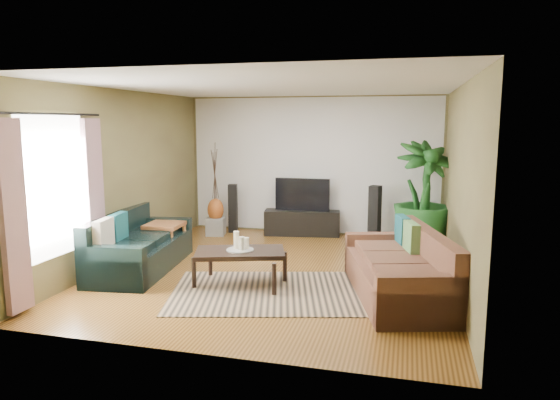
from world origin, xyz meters
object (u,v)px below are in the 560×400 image
(television, at_px, (302,194))
(speaker_left, at_px, (233,208))
(potted_plant, at_px, (423,196))
(vase, at_px, (216,210))
(side_table, at_px, (165,241))
(sofa_left, at_px, (141,242))
(tv_stand, at_px, (302,223))
(pedestal, at_px, (216,226))
(sofa_right, at_px, (397,264))
(coffee_table, at_px, (240,268))
(speaker_right, at_px, (375,214))

(television, xyz_separation_m, speaker_left, (-1.41, -0.09, -0.32))
(potted_plant, bearing_deg, vase, 178.53)
(television, distance_m, side_table, 2.92)
(sofa_left, bearing_deg, tv_stand, -40.27)
(side_table, bearing_deg, speaker_left, 79.55)
(sofa_left, height_order, television, television)
(television, bearing_deg, side_table, -128.85)
(tv_stand, bearing_deg, pedestal, -173.81)
(television, distance_m, vase, 1.72)
(television, bearing_deg, sofa_right, -58.93)
(coffee_table, height_order, speaker_left, speaker_left)
(coffee_table, bearing_deg, television, 69.04)
(speaker_right, height_order, potted_plant, potted_plant)
(vase, xyz_separation_m, side_table, (-0.17, -1.80, -0.21))
(television, bearing_deg, coffee_table, -93.22)
(sofa_left, bearing_deg, side_table, -12.93)
(sofa_right, distance_m, speaker_right, 2.97)
(pedestal, bearing_deg, television, 15.03)
(sofa_left, relative_size, speaker_right, 2.05)
(television, relative_size, potted_plant, 0.57)
(coffee_table, height_order, vase, vase)
(sofa_right, bearing_deg, speaker_left, -148.53)
(side_table, bearing_deg, pedestal, 84.72)
(sofa_left, xyz_separation_m, side_table, (0.06, 0.62, -0.13))
(coffee_table, distance_m, pedestal, 3.13)
(speaker_left, bearing_deg, sofa_left, -112.83)
(television, relative_size, side_table, 1.84)
(pedestal, bearing_deg, sofa_right, -37.41)
(tv_stand, distance_m, television, 0.56)
(speaker_right, distance_m, side_table, 3.81)
(speaker_right, height_order, side_table, speaker_right)
(tv_stand, distance_m, pedestal, 1.70)
(sofa_right, bearing_deg, side_table, -119.39)
(tv_stand, relative_size, speaker_right, 1.40)
(sofa_right, xyz_separation_m, tv_stand, (-1.89, 3.14, -0.18))
(potted_plant, relative_size, vase, 4.26)
(sofa_left, bearing_deg, potted_plant, -67.73)
(potted_plant, xyz_separation_m, vase, (-3.89, 0.10, -0.44))
(sofa_right, distance_m, side_table, 3.81)
(tv_stand, xyz_separation_m, speaker_right, (1.41, -0.21, 0.28))
(coffee_table, height_order, television, television)
(coffee_table, relative_size, television, 1.11)
(speaker_left, bearing_deg, coffee_table, -81.99)
(sofa_left, xyz_separation_m, pedestal, (0.23, 2.43, -0.25))
(speaker_right, height_order, vase, speaker_right)
(sofa_left, distance_m, coffee_table, 1.73)
(speaker_left, xyz_separation_m, vase, (-0.23, -0.35, 0.02))
(television, distance_m, speaker_left, 1.45)
(pedestal, height_order, side_table, side_table)
(potted_plant, distance_m, side_table, 4.45)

